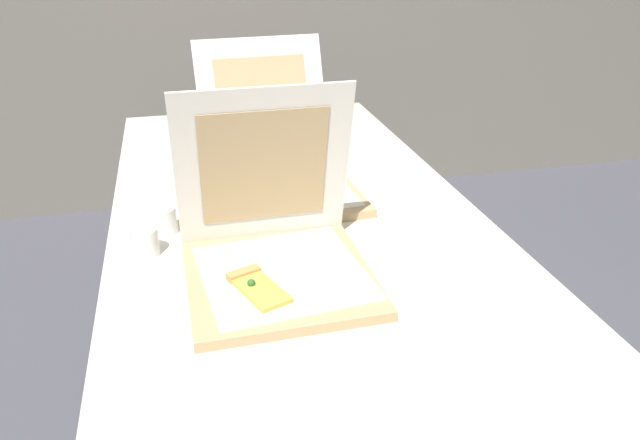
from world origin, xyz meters
TOP-DOWN VIEW (x-y plane):
  - table at (0.00, 0.56)m, footprint 0.94×2.02m
  - pizza_box_front at (-0.11, 0.28)m, footprint 0.38×0.39m
  - pizza_box_middle at (-0.01, 0.73)m, footprint 0.41×0.53m
  - cup_white_mid at (-0.33, 0.55)m, footprint 0.06×0.06m
  - cup_white_near_center at (-0.38, 0.44)m, footprint 0.06×0.06m

SIDE VIEW (x-z plane):
  - table at x=0.00m, z-range 0.33..1.09m
  - cup_white_mid at x=-0.33m, z-range 0.76..0.82m
  - cup_white_near_center at x=-0.38m, z-range 0.76..0.82m
  - pizza_box_middle at x=-0.01m, z-range 0.62..1.00m
  - pizza_box_front at x=-0.11m, z-range 0.62..1.01m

